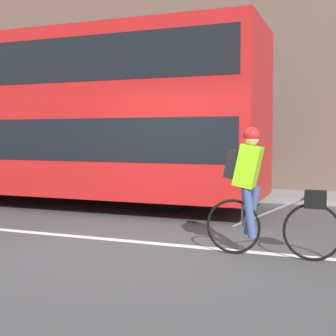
# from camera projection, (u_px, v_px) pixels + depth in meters

# --- Properties ---
(ground_plane) EXTENTS (80.00, 80.00, 0.00)m
(ground_plane) POSITION_uv_depth(u_px,v_px,m) (134.00, 244.00, 6.75)
(ground_plane) COLOR #424244
(road_center_line) EXTENTS (50.00, 0.14, 0.01)m
(road_center_line) POSITION_uv_depth(u_px,v_px,m) (137.00, 242.00, 6.87)
(road_center_line) COLOR silver
(road_center_line) RESTS_ON ground_plane
(sidewalk_curb) EXTENTS (60.00, 1.71, 0.14)m
(sidewalk_curb) POSITION_uv_depth(u_px,v_px,m) (227.00, 194.00, 12.02)
(sidewalk_curb) COLOR gray
(sidewalk_curb) RESTS_ON ground_plane
(building_facade) EXTENTS (60.00, 0.30, 6.14)m
(building_facade) POSITION_uv_depth(u_px,v_px,m) (237.00, 80.00, 12.74)
(building_facade) COLOR brown
(building_facade) RESTS_ON ground_plane
(bus) EXTENTS (9.84, 2.46, 3.71)m
(bus) POSITION_uv_depth(u_px,v_px,m) (46.00, 113.00, 10.65)
(bus) COLOR black
(bus) RESTS_ON ground_plane
(cyclist_on_bike) EXTENTS (1.73, 0.32, 1.67)m
(cyclist_on_bike) POSITION_uv_depth(u_px,v_px,m) (258.00, 187.00, 6.02)
(cyclist_on_bike) COLOR black
(cyclist_on_bike) RESTS_ON ground_plane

